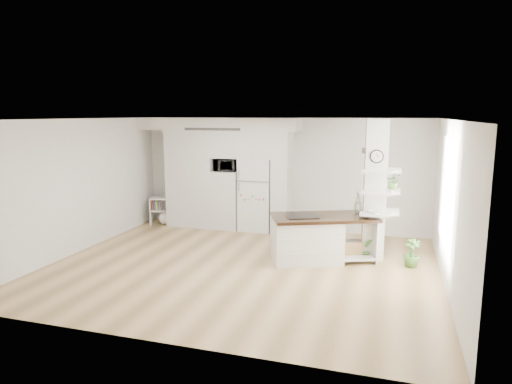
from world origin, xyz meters
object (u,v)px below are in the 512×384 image
floor_plant_a (367,249)px  refrigerator (257,194)px  bookshelf (163,213)px  kitchen_island (312,237)px

floor_plant_a → refrigerator: bearing=148.8°
refrigerator → bookshelf: 2.52m
refrigerator → kitchen_island: refrigerator is taller
kitchen_island → floor_plant_a: size_ratio=4.90×
bookshelf → floor_plant_a: (5.17, -1.48, -0.08)m
kitchen_island → bookshelf: 4.53m
kitchen_island → floor_plant_a: 1.08m
kitchen_island → floor_plant_a: bearing=-6.1°
bookshelf → floor_plant_a: 5.38m
kitchen_island → bookshelf: bearing=133.7°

